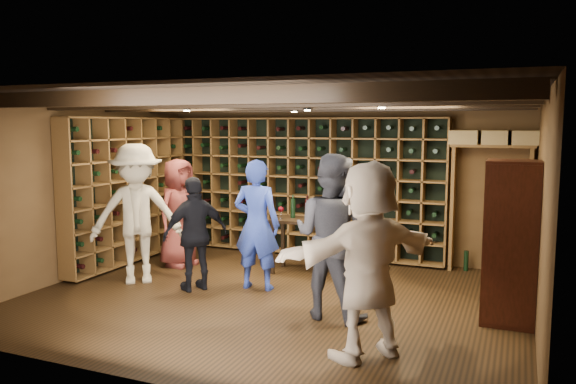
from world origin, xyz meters
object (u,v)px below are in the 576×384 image
at_px(guest_red_floral, 179,213).
at_px(guest_khaki, 137,214).
at_px(man_grey_suit, 331,236).
at_px(guest_woman_black, 196,234).
at_px(guest_beige, 368,260).
at_px(display_cabinet, 510,246).
at_px(tasting_table, 309,225).
at_px(man_blue_shirt, 257,225).

bearing_deg(guest_red_floral, guest_khaki, -170.38).
bearing_deg(guest_khaki, man_grey_suit, -44.07).
distance_m(guest_woman_black, guest_khaki, 0.95).
distance_m(guest_red_floral, guest_beige, 4.17).
height_order(display_cabinet, tasting_table, display_cabinet).
bearing_deg(guest_beige, guest_red_floral, -80.80).
bearing_deg(guest_red_floral, tasting_table, -69.96).
distance_m(display_cabinet, guest_khaki, 4.73).
distance_m(display_cabinet, man_blue_shirt, 3.08).
bearing_deg(display_cabinet, man_grey_suit, -163.34).
bearing_deg(guest_khaki, guest_red_floral, 51.31).
relative_size(guest_red_floral, guest_beige, 0.89).
height_order(display_cabinet, guest_khaki, guest_khaki).
xyz_separation_m(display_cabinet, man_grey_suit, (-1.84, -0.55, 0.07)).
height_order(man_grey_suit, tasting_table, man_grey_suit).
xyz_separation_m(guest_red_floral, guest_woman_black, (0.92, -1.00, -0.08)).
height_order(guest_red_floral, guest_woman_black, guest_red_floral).
bearing_deg(man_grey_suit, guest_woman_black, -0.93).
height_order(display_cabinet, guest_woman_black, display_cabinet).
xyz_separation_m(display_cabinet, guest_red_floral, (-4.71, 0.76, -0.03)).
xyz_separation_m(guest_woman_black, tasting_table, (1.07, 1.34, -0.03)).
xyz_separation_m(man_blue_shirt, man_grey_suit, (1.24, -0.67, 0.07)).
height_order(man_blue_shirt, guest_beige, guest_beige).
height_order(man_blue_shirt, guest_red_floral, man_blue_shirt).
bearing_deg(guest_woman_black, guest_khaki, -53.88).
relative_size(man_grey_suit, tasting_table, 1.71).
xyz_separation_m(guest_woman_black, guest_khaki, (-0.93, 0.00, 0.20)).
distance_m(man_blue_shirt, man_grey_suit, 1.41).
xyz_separation_m(display_cabinet, guest_khaki, (-4.72, -0.24, 0.09)).
bearing_deg(display_cabinet, tasting_table, 158.10).
relative_size(guest_khaki, tasting_table, 1.76).
xyz_separation_m(guest_red_floral, guest_beige, (3.52, -2.23, 0.10)).
bearing_deg(display_cabinet, guest_woman_black, -176.30).
bearing_deg(man_grey_suit, man_blue_shirt, -20.20).
bearing_deg(man_grey_suit, tasting_table, -53.87).
distance_m(man_grey_suit, guest_beige, 1.13).
relative_size(man_blue_shirt, guest_beige, 0.93).
height_order(guest_red_floral, guest_khaki, guest_khaki).
height_order(man_blue_shirt, guest_khaki, guest_khaki).
bearing_deg(guest_beige, tasting_table, -107.53).
distance_m(display_cabinet, guest_beige, 1.89).
height_order(guest_red_floral, guest_beige, guest_beige).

